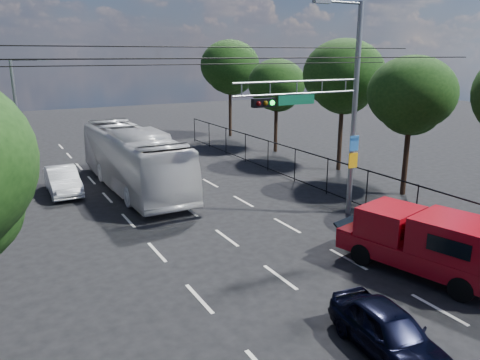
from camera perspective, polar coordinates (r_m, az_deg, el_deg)
ground at (r=13.59m, az=14.69°, el=-18.11°), size 120.00×120.00×0.00m
lane_markings at (r=24.62m, az=-8.00°, el=-2.35°), size 6.12×38.00×0.01m
signal_mast at (r=21.02m, az=11.37°, el=9.11°), size 6.43×0.39×9.50m
streetlight_left at (r=30.30m, az=-25.23°, el=7.27°), size 2.09×0.22×7.08m
utility_wires at (r=18.74m, az=-3.01°, el=14.79°), size 22.00×5.04×0.74m
fence_right at (r=26.39m, az=8.99°, el=1.12°), size 0.06×34.03×2.00m
tree_right_b at (r=25.90m, az=20.14°, el=9.17°), size 4.50×4.50×7.31m
tree_right_c at (r=30.54m, az=12.48°, el=11.77°), size 5.10×5.10×8.29m
tree_right_d at (r=35.96m, az=4.48°, el=11.13°), size 4.32×4.32×7.02m
tree_right_e at (r=42.92m, az=-1.23°, el=13.26°), size 5.28×5.28×8.58m
red_pickup at (r=17.23m, az=21.82°, el=-6.99°), size 3.50×6.23×2.20m
navy_hatchback at (r=12.83m, az=17.70°, el=-17.19°), size 1.95×3.89×1.27m
white_bus at (r=26.72m, az=-12.89°, el=2.55°), size 3.04×12.19×3.38m
white_van at (r=27.02m, az=-20.80°, el=-0.07°), size 1.54×4.34×1.43m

